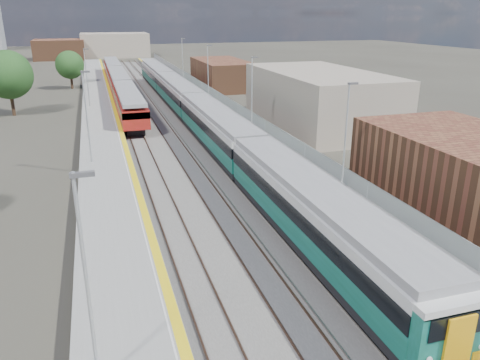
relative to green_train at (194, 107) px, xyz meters
name	(u,v)px	position (x,y,z in m)	size (l,w,h in m)	color
ground	(179,125)	(-1.50, 2.09, -2.40)	(320.00, 320.00, 0.00)	#47443A
ballast_bed	(158,121)	(-3.75, 4.59, -2.37)	(10.50, 155.00, 0.06)	#565451
tracks	(160,118)	(-3.15, 6.26, -2.29)	(8.96, 160.00, 0.17)	#4C3323
platform_right	(216,114)	(3.78, 4.58, -1.86)	(4.70, 155.00, 8.52)	slate
platform_left	(101,121)	(-10.55, 4.57, -1.88)	(4.30, 155.00, 8.52)	slate
buildings	(54,21)	(-19.62, 90.68, 8.31)	(72.00, 185.50, 40.00)	brown
green_train	(194,107)	(0.00, 0.00, 0.00)	(3.09, 86.01, 3.41)	black
red_train	(119,82)	(-7.00, 25.75, -0.20)	(2.94, 59.59, 3.71)	black
tree_b	(8,75)	(-21.36, 13.91, 2.90)	(6.21, 6.21, 8.42)	#382619
tree_c	(70,65)	(-14.65, 36.24, 1.77)	(4.88, 4.88, 6.62)	#382619
tree_d	(315,74)	(23.49, 16.80, 1.00)	(3.98, 3.98, 5.40)	#382619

